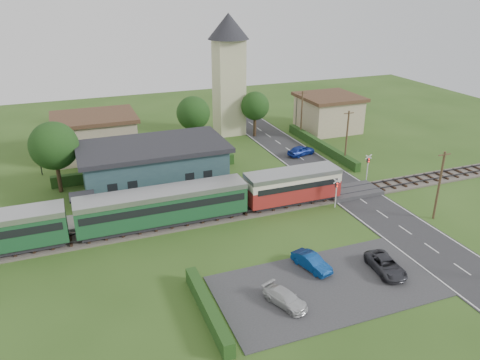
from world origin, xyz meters
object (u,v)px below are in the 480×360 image
object	(u,v)px
equipment_hut	(84,207)
train	(129,211)
car_park_blue	(312,262)
crossing_signal_far	(368,164)
pedestrian_far	(90,214)
station_building	(154,167)
church_tower	(229,66)
car_on_road	(301,150)
car_park_dark	(386,265)
car_park_silver	(285,298)
house_west	(96,135)
house_east	(328,112)
crossing_signal_near	(336,189)
pedestrian_near	(238,191)

from	to	relation	value
equipment_hut	train	bearing A→B (deg)	-39.85
car_park_blue	crossing_signal_far	bearing A→B (deg)	27.44
crossing_signal_far	pedestrian_far	bearing A→B (deg)	179.88
station_building	church_tower	size ratio (longest dim) A/B	0.91
station_building	car_on_road	distance (m)	20.97
car_park_dark	car_on_road	bearing A→B (deg)	82.59
car_on_road	car_park_silver	size ratio (longest dim) A/B	1.07
house_west	car_park_blue	xyz separation A→B (m)	(13.56, -34.50, -2.10)
house_west	car_on_road	world-z (taller)	house_west
house_east	crossing_signal_near	bearing A→B (deg)	-119.13
house_east	car_park_blue	xyz separation A→B (m)	(-21.44, -33.50, -2.11)
equipment_hut	car_park_blue	world-z (taller)	equipment_hut
equipment_hut	pedestrian_near	bearing A→B (deg)	-1.92
pedestrian_near	train	bearing A→B (deg)	8.24
train	house_west	size ratio (longest dim) A/B	4.00
house_east	crossing_signal_near	world-z (taller)	house_east
house_east	church_tower	bearing A→B (deg)	165.07
car_on_road	pedestrian_near	size ratio (longest dim) A/B	2.67
crossing_signal_far	equipment_hut	bearing A→B (deg)	178.54
crossing_signal_far	car_park_blue	bearing A→B (deg)	-137.27
house_east	train	bearing A→B (deg)	-147.22
train	car_park_blue	xyz separation A→B (m)	(12.72, -11.50, -1.49)
church_tower	car_park_dark	xyz separation A→B (m)	(-1.09, -40.03, -9.56)
equipment_hut	car_park_blue	xyz separation A→B (m)	(16.56, -14.70, -1.06)
car_park_silver	pedestrian_near	distance (m)	17.83
train	crossing_signal_near	xyz separation A→B (m)	(20.57, -2.41, -0.04)
car_park_blue	pedestrian_near	distance (m)	14.23
train	crossing_signal_far	bearing A→B (deg)	4.93
car_park_dark	pedestrian_near	distance (m)	17.89
house_west	crossing_signal_near	world-z (taller)	house_west
church_tower	crossing_signal_near	bearing A→B (deg)	-87.18
crossing_signal_near	crossing_signal_far	distance (m)	8.65
train	car_park_silver	distance (m)	17.32
house_west	car_park_dark	xyz separation A→B (m)	(18.91, -37.03, -2.13)
crossing_signal_far	car_park_silver	bearing A→B (deg)	-137.81
house_west	pedestrian_near	bearing A→B (deg)	-58.36
station_building	car_park_dark	distance (m)	26.97
equipment_hut	pedestrian_near	world-z (taller)	equipment_hut
house_west	pedestrian_far	xyz separation A→B (m)	(-2.51, -20.54, -1.52)
pedestrian_near	crossing_signal_near	bearing A→B (deg)	145.52
pedestrian_far	crossing_signal_far	bearing A→B (deg)	-81.97
house_west	house_east	bearing A→B (deg)	-1.64
station_building	car_park_blue	distance (m)	22.30
train	church_tower	bearing A→B (deg)	53.60
equipment_hut	crossing_signal_far	xyz separation A→B (m)	(31.60, -0.81, 0.39)
pedestrian_far	car_park_blue	bearing A→B (deg)	-122.83
train	car_on_road	size ratio (longest dim) A/B	10.97
crossing_signal_near	house_east	bearing A→B (deg)	60.87
church_tower	crossing_signal_near	distance (m)	29.57
car_park_blue	pedestrian_far	bearing A→B (deg)	123.74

